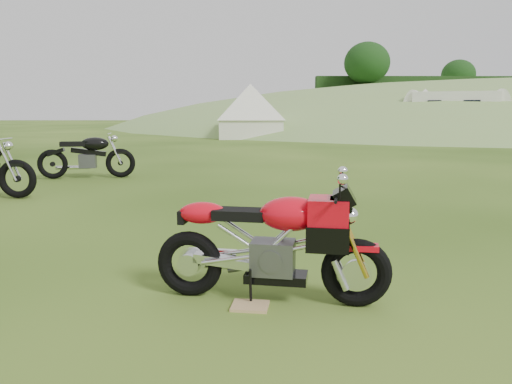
{
  "coord_description": "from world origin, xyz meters",
  "views": [
    {
      "loc": [
        -0.14,
        -4.94,
        1.49
      ],
      "look_at": [
        -0.04,
        0.4,
        0.6
      ],
      "focal_mm": 35.0,
      "sensor_mm": 36.0,
      "label": 1
    }
  ],
  "objects_px": {
    "vintage_moto_c": "(86,154)",
    "tent_left": "(250,111)",
    "sport_motorcycle": "(271,235)",
    "tent_right": "(424,113)",
    "caravan": "(455,114)",
    "plywood_board": "(250,306)"
  },
  "relations": [
    {
      "from": "vintage_moto_c",
      "to": "tent_left",
      "type": "bearing_deg",
      "value": 68.16
    },
    {
      "from": "sport_motorcycle",
      "to": "tent_right",
      "type": "bearing_deg",
      "value": 78.85
    },
    {
      "from": "vintage_moto_c",
      "to": "tent_right",
      "type": "xyz_separation_m",
      "value": [
        12.84,
        15.74,
        0.76
      ]
    },
    {
      "from": "vintage_moto_c",
      "to": "caravan",
      "type": "relative_size",
      "value": 0.38
    },
    {
      "from": "sport_motorcycle",
      "to": "caravan",
      "type": "bearing_deg",
      "value": 75.32
    },
    {
      "from": "vintage_moto_c",
      "to": "tent_left",
      "type": "relative_size",
      "value": 0.63
    },
    {
      "from": "plywood_board",
      "to": "caravan",
      "type": "distance_m",
      "value": 24.76
    },
    {
      "from": "sport_motorcycle",
      "to": "tent_left",
      "type": "distance_m",
      "value": 21.82
    },
    {
      "from": "sport_motorcycle",
      "to": "caravan",
      "type": "xyz_separation_m",
      "value": [
        10.58,
        22.13,
        0.67
      ]
    },
    {
      "from": "plywood_board",
      "to": "caravan",
      "type": "height_order",
      "value": "caravan"
    },
    {
      "from": "sport_motorcycle",
      "to": "tent_left",
      "type": "relative_size",
      "value": 0.57
    },
    {
      "from": "tent_left",
      "to": "tent_right",
      "type": "relative_size",
      "value": 1.05
    },
    {
      "from": "plywood_board",
      "to": "tent_right",
      "type": "bearing_deg",
      "value": 67.76
    },
    {
      "from": "plywood_board",
      "to": "vintage_moto_c",
      "type": "height_order",
      "value": "vintage_moto_c"
    },
    {
      "from": "tent_right",
      "to": "sport_motorcycle",
      "type": "bearing_deg",
      "value": -99.87
    },
    {
      "from": "tent_right",
      "to": "caravan",
      "type": "xyz_separation_m",
      "value": [
        1.38,
        -0.63,
        -0.08
      ]
    },
    {
      "from": "tent_right",
      "to": "caravan",
      "type": "bearing_deg",
      "value": -12.23
    },
    {
      "from": "tent_left",
      "to": "vintage_moto_c",
      "type": "bearing_deg",
      "value": -104.99
    },
    {
      "from": "sport_motorcycle",
      "to": "tent_right",
      "type": "distance_m",
      "value": 24.56
    },
    {
      "from": "vintage_moto_c",
      "to": "sport_motorcycle",
      "type": "bearing_deg",
      "value": -70.65
    },
    {
      "from": "plywood_board",
      "to": "tent_right",
      "type": "relative_size",
      "value": 0.09
    },
    {
      "from": "plywood_board",
      "to": "sport_motorcycle",
      "type": "bearing_deg",
      "value": 42.26
    }
  ]
}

